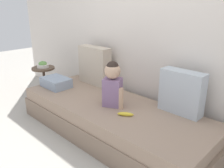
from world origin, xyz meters
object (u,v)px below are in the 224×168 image
Objects in this scene: couch at (111,119)px; toddler at (113,83)px; banana at (126,114)px; throw_pillow_right at (182,92)px; fruit_bowl at (43,65)px; throw_pillow_left at (94,66)px; folded_blanket at (56,82)px; side_table at (44,75)px.

couch is 0.46m from toddler.
banana is at bearing -18.57° from couch.
throw_pillow_right reaches higher than couch.
toddler reaches higher than couch.
fruit_bowl is (-1.63, 0.07, -0.10)m from toddler.
throw_pillow_right is (1.36, 0.00, -0.04)m from throw_pillow_left.
folded_blanket is at bearing -173.15° from couch.
throw_pillow_right is 2.30m from side_table.
banana is (0.32, -0.11, 0.22)m from couch.
side_table is at bearing 177.47° from toddler.
fruit_bowl is at bearing 174.96° from banana.
throw_pillow_right is 2.48× the size of fruit_bowl.
throw_pillow_left is (-0.68, 0.36, 0.46)m from couch.
fruit_bowl reaches higher than couch.
throw_pillow_right is at bearing 7.46° from fruit_bowl.
folded_blanket is 0.66m from side_table.
banana is (0.28, -0.10, -0.25)m from toddler.
throw_pillow_left is 0.80m from toddler.
couch is 0.88m from throw_pillow_right.
throw_pillow_left is at bearing 18.03° from side_table.
folded_blanket is (-1.27, -0.01, 0.04)m from banana.
couch is 4.77× the size of toddler.
fruit_bowl is (-0.91, -0.30, -0.10)m from throw_pillow_left.
throw_pillow_left is at bearing 59.83° from folded_blanket.
toddler is 2.79× the size of fruit_bowl.
banana reaches higher than couch.
side_table is at bearing 180.00° from fruit_bowl.
throw_pillow_left reaches higher than fruit_bowl.
toddler is at bearing 6.02° from folded_blanket.
side_table reaches higher than banana.
throw_pillow_right is 1.71m from folded_blanket.
toddler is (0.04, -0.01, 0.46)m from couch.
couch is 0.90m from throw_pillow_left.
side_table is at bearing -172.54° from throw_pillow_right.
couch is 4.81× the size of side_table.
throw_pillow_left is 1.03× the size of toddler.
fruit_bowl is at bearing -172.54° from throw_pillow_right.
throw_pillow_right is at bearing 16.17° from folded_blanket.
banana is 0.42× the size of folded_blanket.
throw_pillow_left is at bearing 152.69° from toddler.
folded_blanket is (-0.95, -0.11, 0.26)m from couch.
throw_pillow_left reaches higher than toddler.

